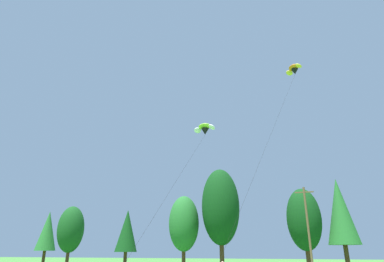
# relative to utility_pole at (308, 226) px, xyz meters

# --- Properties ---
(treeline_tree_a) EXTENTS (3.71, 3.71, 9.60)m
(treeline_tree_a) POSITION_rel_utility_pole_xyz_m (-46.58, 10.26, 0.88)
(treeline_tree_a) COLOR #472D19
(treeline_tree_a) RESTS_ON ground_plane
(treeline_tree_b) EXTENTS (4.47, 4.47, 9.89)m
(treeline_tree_b) POSITION_rel_utility_pole_xyz_m (-39.02, 7.29, 0.85)
(treeline_tree_b) COLOR #472D19
(treeline_tree_b) RESTS_ON ground_plane
(treeline_tree_c) EXTENTS (3.54, 3.54, 8.82)m
(treeline_tree_c) POSITION_rel_utility_pole_xyz_m (-27.75, 6.81, 0.39)
(treeline_tree_c) COLOR #472D19
(treeline_tree_c) RESTS_ON ground_plane
(treeline_tree_d) EXTENTS (4.71, 4.71, 10.78)m
(treeline_tree_d) POSITION_rel_utility_pole_xyz_m (-18.46, 8.15, 1.39)
(treeline_tree_d) COLOR #472D19
(treeline_tree_d) RESTS_ON ground_plane
(treeline_tree_e) EXTENTS (5.78, 5.78, 14.74)m
(treeline_tree_e) POSITION_rel_utility_pole_xyz_m (-12.48, 8.24, 3.79)
(treeline_tree_e) COLOR #472D19
(treeline_tree_e) RESTS_ON ground_plane
(treeline_tree_f) EXTENTS (4.78, 4.78, 11.05)m
(treeline_tree_f) POSITION_rel_utility_pole_xyz_m (-0.43, 8.75, 1.56)
(treeline_tree_f) COLOR #472D19
(treeline_tree_f) RESTS_ON ground_plane
(treeline_tree_g) EXTENTS (4.33, 4.33, 12.43)m
(treeline_tree_g) POSITION_rel_utility_pole_xyz_m (4.58, 9.92, 2.65)
(treeline_tree_g) COLOR #472D19
(treeline_tree_g) RESTS_ON ground_plane
(utility_pole) EXTENTS (2.20, 0.26, 9.74)m
(utility_pole) POSITION_rel_utility_pole_xyz_m (0.00, 0.00, 0.00)
(utility_pole) COLOR brown
(utility_pole) RESTS_ON ground_plane
(parafoil_kite_high_lime_white) EXTENTS (3.23, 19.28, 16.80)m
(parafoil_kite_high_lime_white) POSITION_rel_utility_pole_xyz_m (-11.24, -4.10, 12.11)
(parafoil_kite_high_lime_white) COLOR #93D633
(parafoil_kite_mid_orange) EXTENTS (8.42, 11.84, 22.14)m
(parafoil_kite_mid_orange) POSITION_rel_utility_pole_xyz_m (0.48, -5.17, 18.03)
(parafoil_kite_mid_orange) COLOR orange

